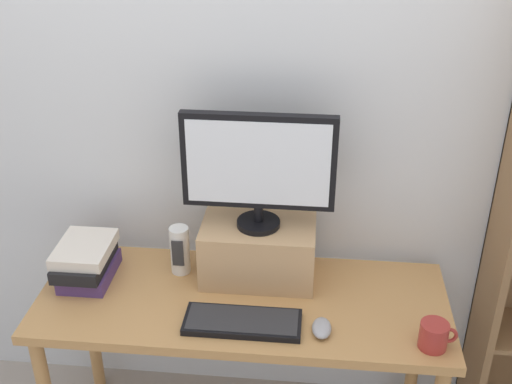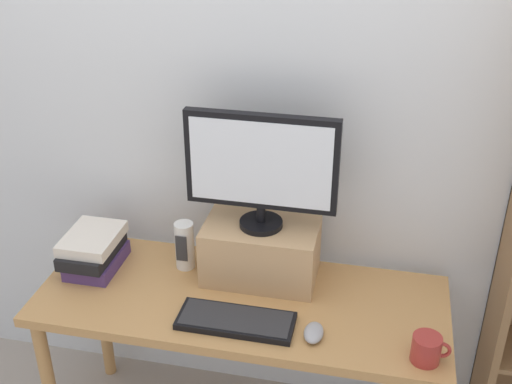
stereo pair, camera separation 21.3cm
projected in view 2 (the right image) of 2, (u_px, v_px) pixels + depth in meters
back_wall at (263, 104)px, 2.32m from camera, size 7.00×0.08×2.60m
desk at (241, 315)px, 2.32m from camera, size 1.46×0.57×0.71m
riser_box at (261, 251)px, 2.34m from camera, size 0.41×0.25×0.22m
computer_monitor at (261, 166)px, 2.18m from camera, size 0.53×0.15×0.43m
keyboard at (236, 321)px, 2.15m from camera, size 0.39×0.15×0.02m
computer_mouse at (314, 333)px, 2.08m from camera, size 0.06×0.10×0.04m
book_stack at (94, 250)px, 2.41m from camera, size 0.19×0.26×0.14m
coffee_mug at (427, 349)px, 1.98m from camera, size 0.12×0.09×0.09m
desk_speaker at (185, 245)px, 2.40m from camera, size 0.07×0.08×0.19m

